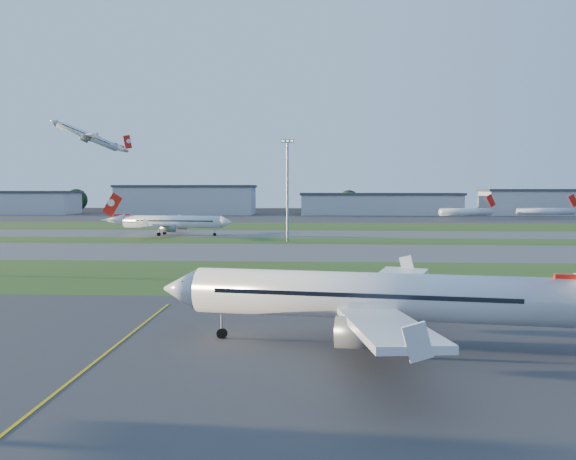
# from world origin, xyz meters

# --- Properties ---
(grass_strip_a) EXTENTS (300.00, 34.00, 0.01)m
(grass_strip_a) POSITION_xyz_m (0.00, 52.00, 0.01)
(grass_strip_a) COLOR #2B4F1A
(grass_strip_a) RESTS_ON ground
(taxiway_a) EXTENTS (300.00, 32.00, 0.01)m
(taxiway_a) POSITION_xyz_m (0.00, 85.00, 0.01)
(taxiway_a) COLOR #515154
(taxiway_a) RESTS_ON ground
(grass_strip_b) EXTENTS (300.00, 18.00, 0.01)m
(grass_strip_b) POSITION_xyz_m (0.00, 110.00, 0.01)
(grass_strip_b) COLOR #2B4F1A
(grass_strip_b) RESTS_ON ground
(taxiway_b) EXTENTS (300.00, 26.00, 0.01)m
(taxiway_b) POSITION_xyz_m (0.00, 132.00, 0.01)
(taxiway_b) COLOR #515154
(taxiway_b) RESTS_ON ground
(grass_strip_c) EXTENTS (300.00, 40.00, 0.01)m
(grass_strip_c) POSITION_xyz_m (0.00, 165.00, 0.01)
(grass_strip_c) COLOR #2B4F1A
(grass_strip_c) RESTS_ON ground
(apron_far) EXTENTS (400.00, 80.00, 0.01)m
(apron_far) POSITION_xyz_m (0.00, 225.00, 0.01)
(apron_far) COLOR #333335
(apron_far) RESTS_ON ground
(yellow_line) EXTENTS (0.25, 60.00, 0.02)m
(yellow_line) POSITION_xyz_m (5.00, 0.00, 0.00)
(yellow_line) COLOR gold
(yellow_line) RESTS_ON ground
(airliner_parked) EXTENTS (39.03, 32.90, 12.22)m
(airliner_parked) POSITION_xyz_m (27.61, 13.69, 4.29)
(airliner_parked) COLOR white
(airliner_parked) RESTS_ON ground
(airliner_taxiing) EXTENTS (35.31, 29.89, 11.01)m
(airliner_taxiing) POSITION_xyz_m (-19.25, 125.25, 3.87)
(airliner_taxiing) COLOR white
(airliner_taxiing) RESTS_ON ground
(airliner_departing) EXTENTS (30.24, 25.94, 10.41)m
(airliner_departing) POSITION_xyz_m (-79.72, 214.64, 36.85)
(airliner_departing) COLOR white
(mini_jet_near) EXTENTS (27.24, 12.51, 9.48)m
(mini_jet_near) POSITION_xyz_m (88.40, 216.23, 3.28)
(mini_jet_near) COLOR white
(mini_jet_near) RESTS_ON ground
(mini_jet_far) EXTENTS (28.54, 6.91, 9.48)m
(mini_jet_far) POSITION_xyz_m (125.25, 222.56, 3.28)
(mini_jet_far) COLOR white
(mini_jet_far) RESTS_ON ground
(light_mast_centre) EXTENTS (3.20, 0.70, 25.80)m
(light_mast_centre) POSITION_xyz_m (15.00, 108.00, 14.81)
(light_mast_centre) COLOR gray
(light_mast_centre) RESTS_ON ground
(hangar_west) EXTENTS (71.40, 23.00, 15.20)m
(hangar_west) POSITION_xyz_m (-45.00, 255.00, 7.64)
(hangar_west) COLOR #A7AAB0
(hangar_west) RESTS_ON ground
(hangar_east) EXTENTS (81.60, 23.00, 11.20)m
(hangar_east) POSITION_xyz_m (55.00, 255.00, 5.64)
(hangar_east) COLOR #A7AAB0
(hangar_east) RESTS_ON ground
(tree_west) EXTENTS (12.10, 12.10, 13.20)m
(tree_west) POSITION_xyz_m (-110.00, 270.00, 7.14)
(tree_west) COLOR black
(tree_west) RESTS_ON ground
(tree_mid_west) EXTENTS (9.90, 9.90, 10.80)m
(tree_mid_west) POSITION_xyz_m (-20.00, 266.00, 5.84)
(tree_mid_west) COLOR black
(tree_mid_west) RESTS_ON ground
(tree_mid_east) EXTENTS (11.55, 11.55, 12.60)m
(tree_mid_east) POSITION_xyz_m (40.00, 269.00, 6.81)
(tree_mid_east) COLOR black
(tree_mid_east) RESTS_ON ground
(tree_east) EXTENTS (10.45, 10.45, 11.40)m
(tree_east) POSITION_xyz_m (115.00, 267.00, 6.16)
(tree_east) COLOR black
(tree_east) RESTS_ON ground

